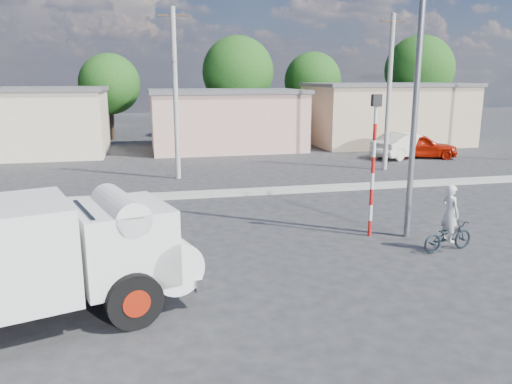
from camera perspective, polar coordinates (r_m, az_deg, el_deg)
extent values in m
plane|color=#262628|center=(13.65, 3.21, -7.82)|extent=(120.00, 120.00, 0.00)
cube|color=#99968E|center=(21.12, -2.69, -0.08)|extent=(40.00, 0.80, 0.16)
cylinder|color=black|center=(10.30, -13.75, -11.96)|extent=(1.18, 0.66, 1.13)
cylinder|color=#AB210C|center=(10.30, -13.75, -11.96)|extent=(0.64, 0.52, 0.56)
cylinder|color=black|center=(12.24, -16.70, -8.05)|extent=(1.18, 0.66, 1.13)
cylinder|color=#AB210C|center=(12.24, -16.70, -8.05)|extent=(0.64, 0.52, 0.56)
cube|color=black|center=(10.96, -24.92, -10.79)|extent=(4.92, 2.70, 0.19)
cube|color=white|center=(10.98, -15.11, -5.54)|extent=(2.40, 2.57, 1.60)
cylinder|color=white|center=(11.36, -10.69, -7.14)|extent=(1.72, 2.35, 1.13)
cylinder|color=white|center=(10.78, -15.34, -1.90)|extent=(1.32, 2.23, 0.72)
cube|color=silver|center=(11.64, -8.68, -8.73)|extent=(0.81, 2.15, 0.29)
cube|color=black|center=(10.69, -18.98, -3.70)|extent=(0.61, 1.69, 0.72)
imported|color=black|center=(15.22, 21.07, -4.74)|extent=(1.75, 0.88, 0.88)
imported|color=white|center=(15.12, 21.19, -3.37)|extent=(0.49, 0.66, 1.63)
imported|color=silver|center=(32.20, 16.71, 5.17)|extent=(4.99, 3.39, 1.56)
imported|color=#9B1303|center=(32.43, 18.31, 5.03)|extent=(4.60, 3.09, 1.46)
cylinder|color=red|center=(15.99, 12.87, -4.05)|extent=(0.11, 0.11, 0.50)
cylinder|color=white|center=(15.86, 12.96, -2.32)|extent=(0.11, 0.11, 0.50)
cylinder|color=red|center=(15.74, 13.05, -0.56)|extent=(0.11, 0.11, 0.50)
cylinder|color=white|center=(15.63, 13.14, 1.22)|extent=(0.11, 0.11, 0.50)
cylinder|color=red|center=(15.54, 13.24, 3.03)|extent=(0.11, 0.11, 0.50)
cylinder|color=white|center=(15.46, 13.33, 4.85)|extent=(0.11, 0.11, 0.50)
cylinder|color=red|center=(15.40, 13.43, 6.69)|extent=(0.11, 0.11, 0.50)
cylinder|color=white|center=(15.36, 13.53, 8.54)|extent=(0.11, 0.11, 0.50)
cube|color=black|center=(15.34, 13.61, 10.14)|extent=(0.28, 0.18, 0.36)
cylinder|color=slate|center=(15.58, 17.87, 11.11)|extent=(0.18, 0.18, 9.00)
cube|color=beige|center=(35.42, -26.63, 7.01)|extent=(12.00, 7.00, 4.00)
cube|color=#59595B|center=(35.31, -26.99, 10.42)|extent=(12.30, 7.30, 0.24)
cube|color=#D09A8F|center=(34.83, -3.48, 8.10)|extent=(10.00, 7.00, 3.80)
cube|color=#59595B|center=(34.72, -3.53, 11.43)|extent=(10.30, 7.30, 0.24)
cube|color=tan|center=(38.59, 14.59, 8.48)|extent=(11.00, 7.00, 4.20)
cube|color=#59595B|center=(38.49, 14.78, 11.78)|extent=(11.30, 7.30, 0.24)
cylinder|color=#38281E|center=(41.46, -16.17, 8.17)|extent=(0.36, 0.36, 3.47)
sphere|color=#2D611D|center=(41.35, -16.40, 11.76)|extent=(4.71, 4.71, 4.71)
cylinder|color=#38281E|center=(41.06, -2.06, 9.13)|extent=(0.36, 0.36, 4.20)
sphere|color=#2D611D|center=(40.97, -2.09, 13.53)|extent=(5.70, 5.70, 5.70)
cylinder|color=#38281E|center=(44.80, 6.41, 9.02)|extent=(0.36, 0.36, 3.64)
sphere|color=#2D611D|center=(44.69, 6.50, 12.52)|extent=(4.94, 4.94, 4.94)
cylinder|color=#38281E|center=(46.71, 17.88, 9.09)|extent=(0.36, 0.36, 4.37)
sphere|color=#2D611D|center=(46.64, 18.16, 13.11)|extent=(5.93, 5.93, 5.93)
cylinder|color=#99968E|center=(24.33, -9.19, 10.83)|extent=(0.24, 0.24, 8.00)
cube|color=#38281E|center=(24.47, -9.51, 19.27)|extent=(1.40, 0.08, 0.08)
cylinder|color=#99968E|center=(27.32, 14.94, 10.78)|extent=(0.24, 0.24, 8.00)
cube|color=#38281E|center=(27.45, 15.40, 18.30)|extent=(1.40, 0.08, 0.08)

